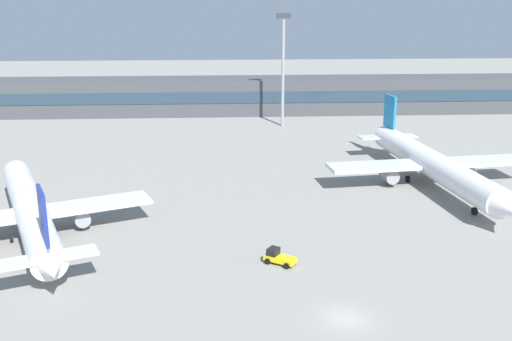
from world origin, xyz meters
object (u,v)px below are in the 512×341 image
Objects in this scene: airplane_mid at (432,164)px; floodlight_tower_west at (283,62)px; airplane_near at (29,209)px; baggage_tug_yellow at (278,257)px.

floodlight_tower_west is at bearing 111.90° from airplane_mid.
airplane_near is at bearing -164.05° from airplane_mid.
floodlight_tower_west is (-19.10, 47.52, 11.24)m from airplane_mid.
airplane_near is 60.05m from airplane_mid.
airplane_near is at bearing -121.11° from floodlight_tower_west.
airplane_mid reaches higher than baggage_tug_yellow.
baggage_tug_yellow is (-27.04, -27.57, -2.77)m from airplane_mid.
airplane_near is 32.72m from baggage_tug_yellow.
baggage_tug_yellow is at bearing -134.45° from airplane_mid.
airplane_mid reaches higher than airplane_near.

